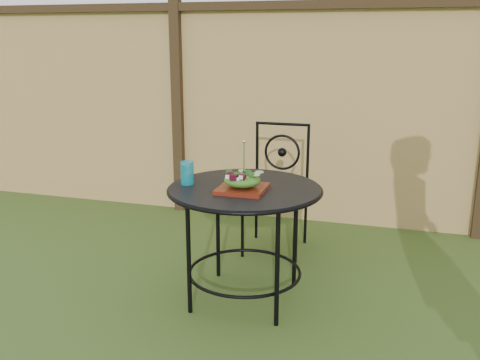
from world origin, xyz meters
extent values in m
plane|color=#224315|center=(0.00, 0.00, 0.00)|extent=(60.00, 60.00, 0.00)
cube|color=#E9C073|center=(0.00, 2.20, 0.90)|extent=(8.00, 0.05, 1.80)
cube|color=black|center=(0.00, 2.15, 1.83)|extent=(8.00, 0.07, 0.07)
cube|color=black|center=(-1.30, 2.15, 0.95)|extent=(0.09, 0.09, 1.90)
cylinder|color=black|center=(-0.23, 0.60, 0.71)|extent=(0.90, 0.90, 0.02)
torus|color=black|center=(-0.23, 0.60, 0.71)|extent=(0.92, 0.92, 0.02)
torus|color=black|center=(-0.23, 0.60, 0.18)|extent=(0.70, 0.70, 0.02)
cylinder|color=black|center=(0.04, 0.86, 0.35)|extent=(0.03, 0.03, 0.71)
cylinder|color=black|center=(-0.49, 0.86, 0.35)|extent=(0.03, 0.03, 0.71)
cylinder|color=black|center=(-0.49, 0.34, 0.35)|extent=(0.03, 0.03, 0.71)
cylinder|color=black|center=(0.04, 0.34, 0.35)|extent=(0.03, 0.03, 0.71)
cube|color=black|center=(-0.22, 1.43, 0.45)|extent=(0.46, 0.46, 0.03)
cylinder|color=black|center=(-0.22, 1.64, 0.94)|extent=(0.42, 0.02, 0.02)
torus|color=black|center=(-0.22, 1.64, 0.72)|extent=(0.28, 0.02, 0.28)
cylinder|color=black|center=(-0.42, 1.23, 0.22)|extent=(0.02, 0.02, 0.44)
cylinder|color=black|center=(-0.02, 1.23, 0.22)|extent=(0.02, 0.02, 0.44)
cylinder|color=black|center=(-0.42, 1.63, 0.22)|extent=(0.02, 0.02, 0.44)
cylinder|color=black|center=(-0.02, 1.63, 0.22)|extent=(0.02, 0.02, 0.44)
cylinder|color=black|center=(-0.42, 1.64, 0.70)|extent=(0.02, 0.02, 0.50)
cylinder|color=black|center=(-0.02, 1.64, 0.70)|extent=(0.02, 0.02, 0.50)
cube|color=#500F0B|center=(-0.22, 0.52, 0.74)|extent=(0.27, 0.27, 0.02)
ellipsoid|color=#235614|center=(-0.22, 0.52, 0.79)|extent=(0.21, 0.21, 0.08)
cylinder|color=silver|center=(-0.21, 0.52, 0.92)|extent=(0.01, 0.01, 0.18)
cylinder|color=#0C8096|center=(-0.58, 0.56, 0.79)|extent=(0.08, 0.08, 0.14)
camera|label=1|loc=(0.61, -2.32, 1.59)|focal=40.00mm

